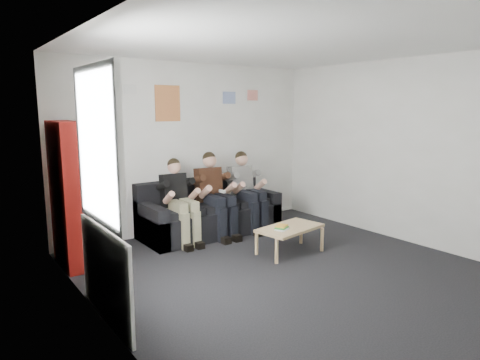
# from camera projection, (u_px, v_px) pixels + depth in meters

# --- Properties ---
(room_shell) EXTENTS (5.00, 5.00, 5.00)m
(room_shell) POSITION_uv_depth(u_px,v_px,m) (297.00, 163.00, 4.95)
(room_shell) COLOR black
(room_shell) RESTS_ON ground
(sofa) EXTENTS (2.21, 0.90, 0.85)m
(sofa) POSITION_uv_depth(u_px,v_px,m) (209.00, 214.00, 6.83)
(sofa) COLOR black
(sofa) RESTS_ON ground
(bookshelf) EXTENTS (0.27, 0.82, 1.83)m
(bookshelf) POSITION_uv_depth(u_px,v_px,m) (69.00, 195.00, 5.32)
(bookshelf) COLOR maroon
(bookshelf) RESTS_ON ground
(coffee_table) EXTENTS (0.93, 0.51, 0.37)m
(coffee_table) POSITION_uv_depth(u_px,v_px,m) (290.00, 230.00, 5.87)
(coffee_table) COLOR #D9BC7D
(coffee_table) RESTS_ON ground
(game_cases) EXTENTS (0.22, 0.19, 0.04)m
(game_cases) POSITION_uv_depth(u_px,v_px,m) (282.00, 228.00, 5.75)
(game_cases) COLOR white
(game_cases) RESTS_ON coffee_table
(person_left) EXTENTS (0.36, 0.78, 1.25)m
(person_left) POSITION_uv_depth(u_px,v_px,m) (180.00, 201.00, 6.26)
(person_left) COLOR black
(person_left) RESTS_ON sofa
(person_middle) EXTENTS (0.39, 0.84, 1.31)m
(person_middle) POSITION_uv_depth(u_px,v_px,m) (216.00, 195.00, 6.61)
(person_middle) COLOR #432616
(person_middle) RESTS_ON sofa
(person_right) EXTENTS (0.38, 0.81, 1.28)m
(person_right) POSITION_uv_depth(u_px,v_px,m) (247.00, 191.00, 6.97)
(person_right) COLOR silver
(person_right) RESTS_ON sofa
(radiator) EXTENTS (0.10, 0.64, 0.60)m
(radiator) POSITION_uv_depth(u_px,v_px,m) (113.00, 283.00, 4.03)
(radiator) COLOR white
(radiator) RESTS_ON ground
(window) EXTENTS (0.05, 1.30, 2.36)m
(window) POSITION_uv_depth(u_px,v_px,m) (102.00, 214.00, 3.88)
(window) COLOR white
(window) RESTS_ON room_shell
(poster_large) EXTENTS (0.42, 0.01, 0.55)m
(poster_large) POSITION_uv_depth(u_px,v_px,m) (168.00, 103.00, 6.59)
(poster_large) COLOR gold
(poster_large) RESTS_ON room_shell
(poster_blue) EXTENTS (0.25, 0.01, 0.20)m
(poster_blue) POSITION_uv_depth(u_px,v_px,m) (229.00, 98.00, 7.23)
(poster_blue) COLOR blue
(poster_blue) RESTS_ON room_shell
(poster_pink) EXTENTS (0.22, 0.01, 0.18)m
(poster_pink) POSITION_uv_depth(u_px,v_px,m) (253.00, 95.00, 7.51)
(poster_pink) COLOR #CA3F97
(poster_pink) RESTS_ON room_shell
(poster_sign) EXTENTS (0.20, 0.01, 0.14)m
(poster_sign) POSITION_uv_depth(u_px,v_px,m) (130.00, 89.00, 6.21)
(poster_sign) COLOR silver
(poster_sign) RESTS_ON room_shell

